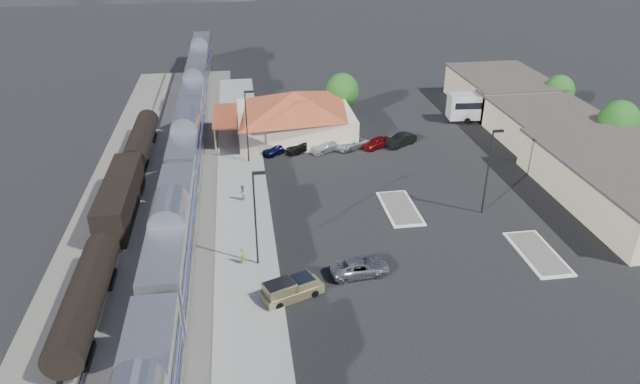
{
  "coord_description": "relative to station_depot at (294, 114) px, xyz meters",
  "views": [
    {
      "loc": [
        -11.68,
        -47.7,
        28.41
      ],
      "look_at": [
        -4.41,
        1.59,
        2.8
      ],
      "focal_mm": 32.0,
      "sensor_mm": 36.0,
      "label": 1
    }
  ],
  "objects": [
    {
      "name": "tree_east_c",
      "position": [
        38.56,
        2.0,
        0.63
      ],
      "size": [
        4.41,
        4.41,
        6.21
      ],
      "color": "#382314",
      "rests_on": "ground"
    },
    {
      "name": "parked_car_f",
      "position": [
        13.21,
        -5.42,
        -2.37
      ],
      "size": [
        4.77,
        3.78,
        1.52
      ],
      "primitive_type": "imported",
      "rotation": [
        0.0,
        0.0,
        -1.02
      ],
      "color": "black",
      "rests_on": "ground"
    },
    {
      "name": "parked_car_b",
      "position": [
        0.41,
        -5.42,
        -2.4
      ],
      "size": [
        4.57,
        3.69,
        1.46
      ],
      "primitive_type": "imported",
      "rotation": [
        0.0,
        0.0,
        -1.0
      ],
      "color": "black",
      "rests_on": "ground"
    },
    {
      "name": "tree_east_b",
      "position": [
        38.56,
        -12.0,
        1.09
      ],
      "size": [
        4.94,
        4.94,
        6.96
      ],
      "color": "#382314",
      "rests_on": "ground"
    },
    {
      "name": "freight_cars",
      "position": [
        -19.44,
        -19.43,
        -1.21
      ],
      "size": [
        2.8,
        46.0,
        4.0
      ],
      "color": "black",
      "rests_on": "ground"
    },
    {
      "name": "parked_car_a",
      "position": [
        -2.79,
        -5.72,
        -2.45
      ],
      "size": [
        4.22,
        3.49,
        1.36
      ],
      "primitive_type": "imported",
      "rotation": [
        0.0,
        0.0,
        -1.0
      ],
      "color": "#0B0F3B",
      "rests_on": "ground"
    },
    {
      "name": "person_a",
      "position": [
        -7.7,
        -29.83,
        -2.17
      ],
      "size": [
        0.47,
        0.63,
        1.56
      ],
      "primitive_type": "imported",
      "rotation": [
        0.0,
        0.0,
        1.38
      ],
      "color": "#97B839",
      "rests_on": "platform"
    },
    {
      "name": "tree_depot",
      "position": [
        7.56,
        6.0,
        0.89
      ],
      "size": [
        4.71,
        4.71,
        6.63
      ],
      "color": "#382314",
      "rests_on": "ground"
    },
    {
      "name": "railbed",
      "position": [
        -16.44,
        -16.0,
        -3.07
      ],
      "size": [
        16.0,
        100.0,
        0.12
      ],
      "primitive_type": "cube",
      "color": "#4C4944",
      "rests_on": "ground"
    },
    {
      "name": "coach_bus",
      "position": [
        28.56,
        1.87,
        -0.83
      ],
      "size": [
        12.65,
        3.72,
        4.0
      ],
      "rotation": [
        0.0,
        0.0,
        1.49
      ],
      "color": "white",
      "rests_on": "ground"
    },
    {
      "name": "lamp_lot",
      "position": [
        16.66,
        -24.0,
        2.21
      ],
      "size": [
        1.08,
        0.25,
        9.0
      ],
      "color": "black",
      "rests_on": "ground"
    },
    {
      "name": "passenger_train",
      "position": [
        -13.44,
        -8.52,
        -0.26
      ],
      "size": [
        3.0,
        104.0,
        5.55
      ],
      "color": "silver",
      "rests_on": "ground"
    },
    {
      "name": "ground",
      "position": [
        4.56,
        -24.0,
        -3.13
      ],
      "size": [
        280.0,
        280.0,
        0.0
      ],
      "primitive_type": "plane",
      "color": "black",
      "rests_on": "ground"
    },
    {
      "name": "lamp_plat_s",
      "position": [
        -6.34,
        -30.0,
        2.21
      ],
      "size": [
        1.08,
        0.25,
        9.0
      ],
      "color": "black",
      "rests_on": "ground"
    },
    {
      "name": "pickup_truck",
      "position": [
        -3.94,
        -34.99,
        -2.32
      ],
      "size": [
        5.27,
        3.5,
        1.71
      ],
      "rotation": [
        0.0,
        0.0,
        1.95
      ],
      "color": "tan",
      "rests_on": "ground"
    },
    {
      "name": "parked_car_d",
      "position": [
        6.81,
        -5.42,
        -2.46
      ],
      "size": [
        5.3,
        4.27,
        1.34
      ],
      "primitive_type": "imported",
      "rotation": [
        0.0,
        0.0,
        -1.07
      ],
      "color": "#95989D",
      "rests_on": "ground"
    },
    {
      "name": "platform",
      "position": [
        -7.44,
        -18.0,
        -3.04
      ],
      "size": [
        5.5,
        92.0,
        0.18
      ],
      "primitive_type": "cube",
      "color": "gray",
      "rests_on": "ground"
    },
    {
      "name": "buildings_east",
      "position": [
        32.56,
        -9.72,
        -0.86
      ],
      "size": [
        14.4,
        51.4,
        4.8
      ],
      "color": "#C6B28C",
      "rests_on": "ground"
    },
    {
      "name": "lamp_plat_n",
      "position": [
        -6.34,
        -8.0,
        2.21
      ],
      "size": [
        1.08,
        0.25,
        9.0
      ],
      "color": "black",
      "rests_on": "ground"
    },
    {
      "name": "suv",
      "position": [
        2.06,
        -32.68,
        -2.43
      ],
      "size": [
        5.27,
        2.79,
        1.41
      ],
      "primitive_type": "imported",
      "rotation": [
        0.0,
        0.0,
        1.66
      ],
      "color": "#989CA0",
      "rests_on": "ground"
    },
    {
      "name": "traffic_island_south",
      "position": [
        8.56,
        -22.0,
        -3.03
      ],
      "size": [
        3.3,
        7.5,
        0.21
      ],
      "color": "silver",
      "rests_on": "ground"
    },
    {
      "name": "station_depot",
      "position": [
        0.0,
        0.0,
        0.0
      ],
      "size": [
        18.35,
        12.24,
        6.2
      ],
      "color": "beige",
      "rests_on": "ground"
    },
    {
      "name": "traffic_island_north",
      "position": [
        18.56,
        -32.0,
        -3.03
      ],
      "size": [
        3.3,
        7.5,
        0.21
      ],
      "color": "silver",
      "rests_on": "ground"
    },
    {
      "name": "parked_car_e",
      "position": [
        10.01,
        -5.72,
        -2.43
      ],
      "size": [
        4.43,
        3.41,
        1.41
      ],
      "primitive_type": "imported",
      "rotation": [
        0.0,
        0.0,
        -1.08
      ],
      "color": "maroon",
      "rests_on": "ground"
    },
    {
      "name": "parked_car_c",
      "position": [
        3.61,
        -5.72,
        -2.41
      ],
      "size": [
        5.3,
        4.14,
        1.43
      ],
      "primitive_type": "imported",
      "rotation": [
        0.0,
        0.0,
        -1.07
      ],
      "color": "beige",
      "rests_on": "ground"
    },
    {
      "name": "person_b",
      "position": [
        -7.42,
        -18.07,
        -2.05
      ],
      "size": [
        0.78,
        0.95,
        1.8
      ],
      "primitive_type": "imported",
      "rotation": [
        0.0,
        0.0,
        -1.68
      ],
      "color": "silver",
      "rests_on": "platform"
    }
  ]
}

